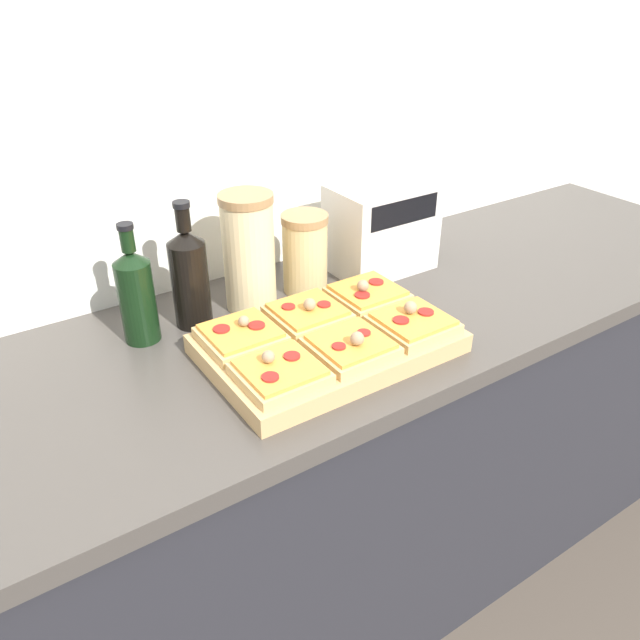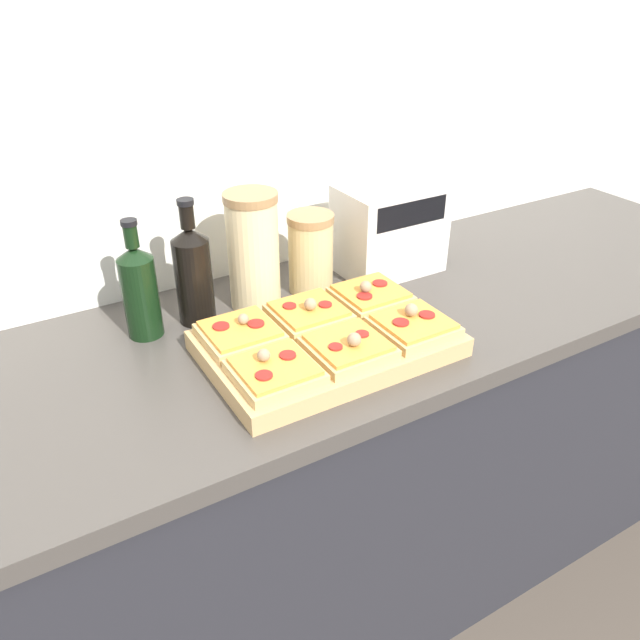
{
  "view_description": "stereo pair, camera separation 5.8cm",
  "coord_description": "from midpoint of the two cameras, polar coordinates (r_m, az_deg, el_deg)",
  "views": [
    {
      "loc": [
        -0.63,
        -0.67,
        1.6
      ],
      "look_at": [
        -0.03,
        0.24,
        0.96
      ],
      "focal_mm": 35.0,
      "sensor_mm": 36.0,
      "label": 1
    },
    {
      "loc": [
        -0.58,
        -0.7,
        1.6
      ],
      "look_at": [
        -0.03,
        0.24,
        0.96
      ],
      "focal_mm": 35.0,
      "sensor_mm": 36.0,
      "label": 2
    }
  ],
  "objects": [
    {
      "name": "pizza_slice_front_center",
      "position": [
        1.19,
        1.45,
        -2.4
      ],
      "size": [
        0.15,
        0.14,
        0.05
      ],
      "color": "tan",
      "rests_on": "cutting_board"
    },
    {
      "name": "olive_oil_bottle",
      "position": [
        1.33,
        -17.66,
        2.25
      ],
      "size": [
        0.07,
        0.07,
        0.26
      ],
      "color": "black",
      "rests_on": "kitchen_counter"
    },
    {
      "name": "pizza_slice_back_left",
      "position": [
        1.24,
        -8.59,
        -1.37
      ],
      "size": [
        0.15,
        0.14,
        0.05
      ],
      "color": "tan",
      "rests_on": "cutting_board"
    },
    {
      "name": "wall_back",
      "position": [
        1.53,
        -9.67,
        16.66
      ],
      "size": [
        6.0,
        0.06,
        2.5
      ],
      "color": "silver",
      "rests_on": "ground_plane"
    },
    {
      "name": "kitchen_counter",
      "position": [
        1.64,
        -1.78,
        -14.12
      ],
      "size": [
        2.63,
        0.67,
        0.9
      ],
      "color": "#232328",
      "rests_on": "ground_plane"
    },
    {
      "name": "wine_bottle",
      "position": [
        1.36,
        -13.05,
        3.9
      ],
      "size": [
        0.08,
        0.08,
        0.28
      ],
      "color": "black",
      "rests_on": "kitchen_counter"
    },
    {
      "name": "pizza_slice_back_right",
      "position": [
        1.38,
        3.15,
        2.41
      ],
      "size": [
        0.15,
        0.14,
        0.05
      ],
      "color": "tan",
      "rests_on": "cutting_board"
    },
    {
      "name": "grain_jar_tall",
      "position": [
        1.4,
        -7.72,
        6.14
      ],
      "size": [
        0.12,
        0.12,
        0.27
      ],
      "color": "beige",
      "rests_on": "kitchen_counter"
    },
    {
      "name": "toaster_oven",
      "position": [
        1.59,
        4.57,
        8.42
      ],
      "size": [
        0.28,
        0.17,
        0.22
      ],
      "color": "beige",
      "rests_on": "kitchen_counter"
    },
    {
      "name": "grain_jar_short",
      "position": [
        1.48,
        -2.52,
        6.12
      ],
      "size": [
        0.11,
        0.11,
        0.19
      ],
      "color": "tan",
      "rests_on": "kitchen_counter"
    },
    {
      "name": "pizza_slice_front_left",
      "position": [
        1.13,
        -5.19,
        -4.77
      ],
      "size": [
        0.15,
        0.14,
        0.05
      ],
      "color": "tan",
      "rests_on": "cutting_board"
    },
    {
      "name": "pizza_slice_back_center",
      "position": [
        1.3,
        -2.4,
        0.62
      ],
      "size": [
        0.15,
        0.14,
        0.05
      ],
      "color": "tan",
      "rests_on": "cutting_board"
    },
    {
      "name": "cutting_board",
      "position": [
        1.27,
        -0.56,
        -2.16
      ],
      "size": [
        0.49,
        0.32,
        0.04
      ],
      "primitive_type": "cube",
      "color": "tan",
      "rests_on": "kitchen_counter"
    },
    {
      "name": "pizza_slice_front_right",
      "position": [
        1.28,
        7.21,
        -0.25
      ],
      "size": [
        0.15,
        0.14,
        0.06
      ],
      "color": "tan",
      "rests_on": "cutting_board"
    }
  ]
}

